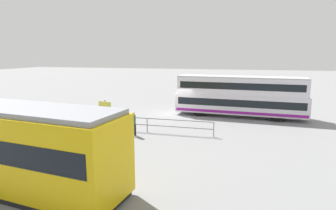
{
  "coord_description": "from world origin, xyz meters",
  "views": [
    {
      "loc": [
        -5.42,
        24.94,
        5.7
      ],
      "look_at": [
        -0.38,
        5.35,
        1.98
      ],
      "focal_mm": 29.89,
      "sensor_mm": 36.0,
      "label": 1
    }
  ],
  "objects_px": {
    "double_decker_bus": "(240,96)",
    "info_sign": "(105,109)",
    "pedestrian_crossing": "(133,122)",
    "pedestrian_near_railing": "(123,120)"
  },
  "relations": [
    {
      "from": "pedestrian_near_railing",
      "to": "info_sign",
      "type": "distance_m",
      "value": 1.87
    },
    {
      "from": "pedestrian_near_railing",
      "to": "pedestrian_crossing",
      "type": "bearing_deg",
      "value": 154.75
    },
    {
      "from": "double_decker_bus",
      "to": "pedestrian_crossing",
      "type": "xyz_separation_m",
      "value": [
        7.12,
        8.21,
        -0.9
      ]
    },
    {
      "from": "pedestrian_near_railing",
      "to": "info_sign",
      "type": "bearing_deg",
      "value": -19.67
    },
    {
      "from": "pedestrian_crossing",
      "to": "info_sign",
      "type": "height_order",
      "value": "info_sign"
    },
    {
      "from": "double_decker_bus",
      "to": "info_sign",
      "type": "relative_size",
      "value": 5.18
    },
    {
      "from": "pedestrian_crossing",
      "to": "info_sign",
      "type": "xyz_separation_m",
      "value": [
        2.7,
        -1.08,
        0.56
      ]
    },
    {
      "from": "pedestrian_near_railing",
      "to": "pedestrian_crossing",
      "type": "xyz_separation_m",
      "value": [
        -1.03,
        0.49,
        0.05
      ]
    },
    {
      "from": "info_sign",
      "to": "pedestrian_near_railing",
      "type": "bearing_deg",
      "value": 160.33
    },
    {
      "from": "double_decker_bus",
      "to": "pedestrian_crossing",
      "type": "distance_m",
      "value": 10.9
    }
  ]
}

